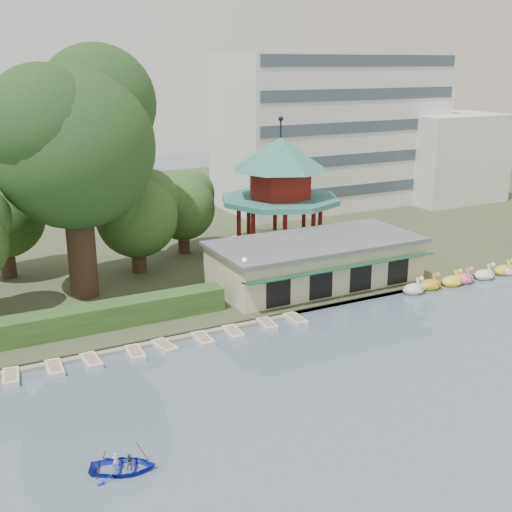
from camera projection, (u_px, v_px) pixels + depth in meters
ground_plane at (378, 437)px, 34.19m from camera, size 220.00×220.00×0.00m
shore at (114, 224)px, 78.33m from camera, size 220.00×70.00×0.40m
embankment at (237, 323)px, 48.85m from camera, size 220.00×0.60×0.30m
dock at (79, 355)px, 43.49m from camera, size 34.00×1.60×0.24m
boathouse at (316, 261)px, 56.59m from camera, size 18.60×9.39×3.90m
pavilion at (280, 184)px, 64.51m from camera, size 12.40×12.40×13.50m
office_building at (351, 135)px, 87.42m from camera, size 38.00×18.00×20.00m
hedge at (23, 330)px, 44.63m from camera, size 30.00×2.00×1.80m
lamp_post at (244, 274)px, 50.04m from camera, size 0.36×0.36×4.28m
big_tree at (74, 134)px, 50.29m from camera, size 14.19×13.22×20.37m
small_trees at (31, 224)px, 54.03m from camera, size 40.08×17.18×10.18m
swan_boats at (467, 278)px, 58.21m from camera, size 13.71×2.13×1.92m
moored_rowboats at (94, 361)px, 42.54m from camera, size 32.63×2.72×0.36m
rowboat_with_passengers at (123, 463)px, 31.21m from camera, size 5.40×4.70×2.01m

